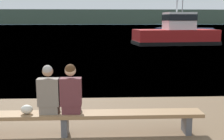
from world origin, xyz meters
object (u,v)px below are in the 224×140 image
at_px(tugboat_red, 175,34).
at_px(person_left, 49,92).
at_px(moored_sailboat, 184,33).
at_px(person_right, 71,91).
at_px(shopping_bag, 27,109).
at_px(bench_main, 65,117).

bearing_deg(tugboat_red, person_left, 153.00).
bearing_deg(moored_sailboat, person_right, -179.49).
xyz_separation_m(person_right, moored_sailboat, (12.20, 32.87, -0.26)).
distance_m(tugboat_red, moored_sailboat, 11.74).
distance_m(person_right, tugboat_red, 23.32).
height_order(person_right, shopping_bag, person_right).
bearing_deg(tugboat_red, person_right, 154.02).
bearing_deg(person_right, tugboat_red, 69.89).
relative_size(person_right, moored_sailboat, 0.12).
bearing_deg(moored_sailboat, tugboat_red, -179.97).
distance_m(shopping_bag, tugboat_red, 23.66).
xyz_separation_m(bench_main, tugboat_red, (8.16, 21.90, 0.60)).
bearing_deg(tugboat_red, shopping_bag, 152.01).
height_order(bench_main, tugboat_red, tugboat_red).
bearing_deg(person_left, moored_sailboat, 68.97).
height_order(tugboat_red, moored_sailboat, moored_sailboat).
relative_size(person_right, shopping_bag, 4.15).
xyz_separation_m(shopping_bag, tugboat_red, (8.91, 21.91, 0.42)).
bearing_deg(person_left, bench_main, 0.77).
xyz_separation_m(person_left, shopping_bag, (-0.45, -0.01, -0.35)).
bearing_deg(tugboat_red, moored_sailboat, -26.70).
relative_size(bench_main, tugboat_red, 0.68).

